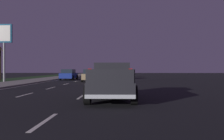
# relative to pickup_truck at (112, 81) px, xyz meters

# --- Properties ---
(ground) EXTENTS (144.00, 144.00, 0.00)m
(ground) POSITION_rel_pickup_truck_xyz_m (17.12, 3.49, -0.91)
(ground) COLOR black
(sidewalk_shoulder) EXTENTS (108.00, 4.00, 0.12)m
(sidewalk_shoulder) POSITION_rel_pickup_truck_xyz_m (17.12, 10.94, -0.85)
(sidewalk_shoulder) COLOR gray
(sidewalk_shoulder) RESTS_ON ground
(lane_markings) EXTENTS (108.72, 7.04, 0.01)m
(lane_markings) POSITION_rel_pickup_truck_xyz_m (20.66, 6.52, -0.91)
(lane_markings) COLOR silver
(lane_markings) RESTS_ON ground
(pickup_truck) EXTENTS (5.45, 2.34, 1.87)m
(pickup_truck) POSITION_rel_pickup_truck_xyz_m (0.00, 0.00, 0.00)
(pickup_truck) COLOR #232328
(pickup_truck) RESTS_ON ground
(sedan_black) EXTENTS (4.41, 2.03, 1.54)m
(sedan_black) POSITION_rel_pickup_truck_xyz_m (28.36, 3.66, -0.13)
(sedan_black) COLOR black
(sedan_black) RESTS_ON ground
(sedan_green) EXTENTS (4.42, 2.06, 1.54)m
(sedan_green) POSITION_rel_pickup_truck_xyz_m (24.70, 0.01, -0.13)
(sedan_green) COLOR #14592D
(sedan_green) RESTS_ON ground
(sedan_tan) EXTENTS (4.41, 2.03, 1.54)m
(sedan_tan) POSITION_rel_pickup_truck_xyz_m (17.31, 3.30, -0.13)
(sedan_tan) COLOR #9E845B
(sedan_tan) RESTS_ON ground
(sedan_blue) EXTENTS (4.40, 2.03, 1.54)m
(sedan_blue) POSITION_rel_pickup_truck_xyz_m (21.45, 7.09, -0.13)
(sedan_blue) COLOR navy
(sedan_blue) RESTS_ON ground
(gas_price_sign) EXTENTS (0.27, 1.90, 6.89)m
(gas_price_sign) POSITION_rel_pickup_truck_xyz_m (15.14, 13.41, 4.27)
(gas_price_sign) COLOR #99999E
(gas_price_sign) RESTS_ON ground
(bare_tree_far) EXTENTS (1.39, 1.88, 4.68)m
(bare_tree_far) POSITION_rel_pickup_truck_xyz_m (19.72, 16.34, 1.60)
(bare_tree_far) COLOR #423323
(bare_tree_far) RESTS_ON ground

